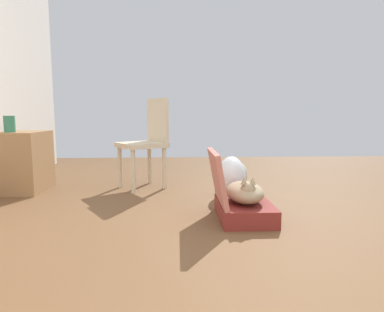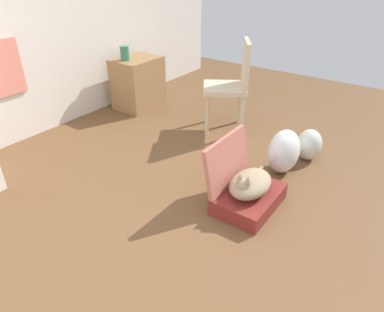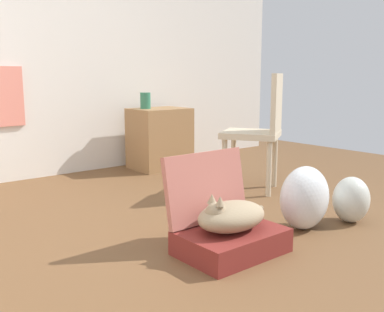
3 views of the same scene
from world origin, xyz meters
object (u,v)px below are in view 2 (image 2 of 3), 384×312
at_px(suitcase_base, 249,199).
at_px(vase_tall, 125,53).
at_px(cat, 250,184).
at_px(plastic_bag_clear, 309,145).
at_px(plastic_bag_white, 284,151).
at_px(side_table, 138,83).
at_px(chair, 232,83).

relative_size(suitcase_base, vase_tall, 3.43).
bearing_deg(cat, plastic_bag_clear, -6.74).
relative_size(plastic_bag_white, plastic_bag_clear, 1.32).
height_order(plastic_bag_white, plastic_bag_clear, plastic_bag_white).
distance_m(cat, plastic_bag_white, 0.63).
distance_m(cat, side_table, 2.34).
xyz_separation_m(cat, plastic_bag_white, (0.63, -0.00, -0.01)).
bearing_deg(vase_tall, side_table, -15.85).
distance_m(plastic_bag_clear, chair, 1.02).
bearing_deg(vase_tall, chair, -79.54).
height_order(cat, plastic_bag_white, plastic_bag_white).
bearing_deg(side_table, plastic_bag_white, -100.57).
distance_m(cat, chair, 1.43).
xyz_separation_m(suitcase_base, cat, (-0.01, 0.00, 0.15)).
relative_size(cat, side_table, 0.80).
relative_size(suitcase_base, side_table, 0.90).
xyz_separation_m(suitcase_base, side_table, (1.02, 2.10, 0.24)).
distance_m(suitcase_base, cat, 0.15).
bearing_deg(vase_tall, cat, -112.47).
xyz_separation_m(cat, side_table, (1.03, 2.10, 0.10)).
bearing_deg(plastic_bag_clear, cat, 173.26).
height_order(plastic_bag_white, side_table, side_table).
relative_size(vase_tall, chair, 0.17).
height_order(suitcase_base, cat, cat).
xyz_separation_m(cat, vase_tall, (0.89, 2.14, 0.49)).
height_order(suitcase_base, plastic_bag_white, plastic_bag_white).
height_order(cat, vase_tall, vase_tall).
bearing_deg(vase_tall, plastic_bag_white, -96.70).
relative_size(suitcase_base, plastic_bag_white, 1.39).
xyz_separation_m(plastic_bag_clear, chair, (0.15, 0.94, 0.37)).
distance_m(plastic_bag_white, vase_tall, 2.22).
xyz_separation_m(suitcase_base, vase_tall, (0.88, 2.14, 0.63)).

